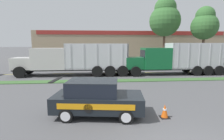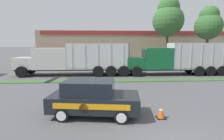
{
  "view_description": "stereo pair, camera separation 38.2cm",
  "coord_description": "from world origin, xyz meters",
  "px_view_note": "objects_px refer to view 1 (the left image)",
  "views": [
    {
      "loc": [
        -2.71,
        -4.36,
        3.28
      ],
      "look_at": [
        -1.5,
        9.71,
        1.25
      ],
      "focal_mm": 28.0,
      "sensor_mm": 36.0,
      "label": 1
    },
    {
      "loc": [
        -2.33,
        -4.39,
        3.28
      ],
      "look_at": [
        -1.5,
        9.71,
        1.25
      ],
      "focal_mm": 28.0,
      "sensor_mm": 36.0,
      "label": 2
    }
  ],
  "objects_px": {
    "dump_truck_mid": "(63,61)",
    "traffic_cone": "(165,111)",
    "dump_truck_far_right": "(166,60)",
    "rally_car": "(97,98)"
  },
  "relations": [
    {
      "from": "dump_truck_mid",
      "to": "dump_truck_far_right",
      "type": "distance_m",
      "value": 11.32
    },
    {
      "from": "dump_truck_mid",
      "to": "dump_truck_far_right",
      "type": "relative_size",
      "value": 1.12
    },
    {
      "from": "rally_car",
      "to": "traffic_cone",
      "type": "height_order",
      "value": "rally_car"
    },
    {
      "from": "dump_truck_mid",
      "to": "dump_truck_far_right",
      "type": "height_order",
      "value": "dump_truck_far_right"
    },
    {
      "from": "dump_truck_mid",
      "to": "rally_car",
      "type": "distance_m",
      "value": 11.76
    },
    {
      "from": "dump_truck_mid",
      "to": "dump_truck_far_right",
      "type": "xyz_separation_m",
      "value": [
        11.32,
        -0.3,
        -0.01
      ]
    },
    {
      "from": "rally_car",
      "to": "dump_truck_mid",
      "type": "bearing_deg",
      "value": 107.95
    },
    {
      "from": "rally_car",
      "to": "traffic_cone",
      "type": "bearing_deg",
      "value": -10.61
    },
    {
      "from": "dump_truck_mid",
      "to": "rally_car",
      "type": "relative_size",
      "value": 2.8
    },
    {
      "from": "dump_truck_mid",
      "to": "traffic_cone",
      "type": "distance_m",
      "value": 13.57
    }
  ]
}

